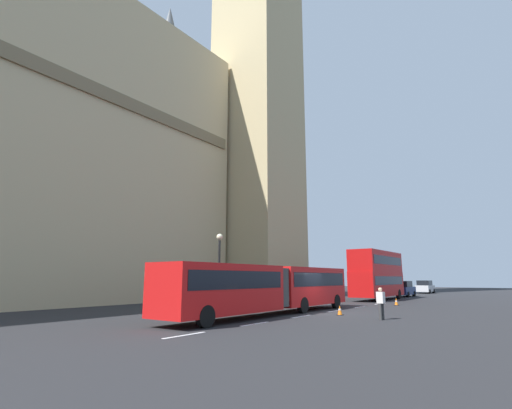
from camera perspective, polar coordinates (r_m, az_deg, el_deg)
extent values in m
plane|color=#262628|center=(25.83, 10.15, -15.64)|extent=(160.00, 160.00, 0.00)
cube|color=silver|center=(15.89, -10.60, -18.66)|extent=(2.20, 0.16, 0.01)
cube|color=silver|center=(19.34, -0.21, -17.43)|extent=(2.20, 0.16, 0.01)
cube|color=silver|center=(23.19, 6.79, -16.27)|extent=(2.20, 0.16, 0.01)
cube|color=silver|center=(27.28, 11.69, -15.32)|extent=(2.20, 0.16, 0.01)
cube|color=silver|center=(31.51, 15.27, -14.55)|extent=(2.20, 0.16, 0.01)
cube|color=silver|center=(35.83, 17.98, -13.92)|extent=(2.20, 0.16, 0.01)
cube|color=tan|center=(53.53, 0.30, 17.81)|extent=(9.01, 9.01, 55.88)
cone|color=#474C51|center=(49.91, -12.83, 24.62)|extent=(2.40, 2.40, 4.76)
cube|color=red|center=(27.73, 7.35, -11.97)|extent=(8.02, 2.50, 2.50)
cube|color=black|center=(27.73, 7.33, -11.04)|extent=(7.38, 2.54, 0.90)
cube|color=red|center=(20.37, -5.08, -12.42)|extent=(8.02, 2.50, 2.50)
cube|color=black|center=(20.36, -5.06, -11.15)|extent=(7.38, 2.54, 0.90)
cylinder|color=#3F3F3F|center=(23.92, 2.10, -12.23)|extent=(2.38, 2.38, 2.25)
cylinder|color=black|center=(29.57, 11.85, -13.99)|extent=(1.00, 0.30, 1.00)
cylinder|color=black|center=(25.13, 7.02, -14.72)|extent=(1.00, 0.30, 1.00)
cylinder|color=black|center=(17.90, -7.57, -16.26)|extent=(1.00, 0.30, 1.00)
cube|color=#B20F0F|center=(41.90, 17.73, -11.24)|extent=(9.80, 2.50, 2.40)
cube|color=#1E232D|center=(41.89, 17.71, -10.77)|extent=(8.82, 2.54, 0.84)
cube|color=#B20F0F|center=(41.93, 17.55, -8.17)|extent=(9.60, 2.50, 2.10)
cube|color=#1E232D|center=(41.93, 17.55, -8.04)|extent=(8.82, 2.54, 0.84)
cylinder|color=black|center=(44.59, 20.53, -12.44)|extent=(1.00, 0.30, 1.00)
cylinder|color=black|center=(38.60, 17.94, -12.94)|extent=(1.00, 0.30, 1.00)
cube|color=navy|center=(50.28, 21.19, -11.92)|extent=(4.40, 1.80, 0.90)
cube|color=black|center=(50.07, 21.07, -11.02)|extent=(2.46, 1.66, 0.70)
cylinder|color=black|center=(51.45, 22.53, -12.22)|extent=(0.64, 0.30, 0.64)
cylinder|color=black|center=(48.73, 21.72, -12.39)|extent=(0.64, 0.30, 0.64)
cube|color=#B7B7BC|center=(62.52, 23.98, -11.39)|extent=(4.40, 1.80, 0.90)
cube|color=black|center=(62.31, 23.88, -10.67)|extent=(2.46, 1.66, 0.70)
cylinder|color=black|center=(63.74, 25.01, -11.63)|extent=(0.64, 0.30, 0.64)
cylinder|color=black|center=(60.98, 24.48, -11.75)|extent=(0.64, 0.30, 0.64)
cube|color=black|center=(24.35, 12.45, -15.82)|extent=(0.36, 0.36, 0.03)
cone|color=orange|center=(24.32, 12.42, -15.14)|extent=(0.28, 0.28, 0.55)
cylinder|color=white|center=(24.32, 12.41, -15.08)|extent=(0.17, 0.17, 0.08)
cube|color=black|center=(34.15, 20.27, -13.94)|extent=(0.36, 0.36, 0.03)
cone|color=orange|center=(34.13, 20.23, -13.46)|extent=(0.28, 0.28, 0.55)
cylinder|color=white|center=(34.13, 20.23, -13.41)|extent=(0.17, 0.17, 0.08)
cylinder|color=black|center=(27.04, -5.66, -15.22)|extent=(0.32, 0.32, 0.30)
cylinder|color=black|center=(26.96, -5.57, -10.45)|extent=(0.16, 0.16, 4.80)
sphere|color=beige|center=(27.11, -5.46, -4.84)|extent=(0.44, 0.44, 0.44)
cylinder|color=#333333|center=(22.06, 18.12, -14.99)|extent=(0.16, 0.16, 0.86)
cylinder|color=#333333|center=(22.23, 18.41, -14.94)|extent=(0.16, 0.16, 0.86)
cube|color=silver|center=(22.10, 18.15, -13.08)|extent=(0.34, 0.45, 0.60)
sphere|color=tan|center=(22.09, 18.08, -12.00)|extent=(0.22, 0.22, 0.22)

